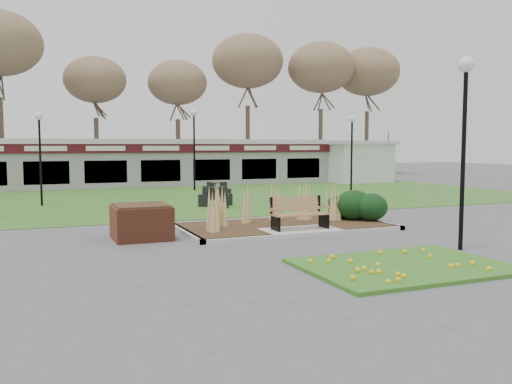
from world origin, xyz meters
name	(u,v)px	position (x,y,z in m)	size (l,w,h in m)	color
ground	(302,234)	(0.00, 0.00, 0.00)	(100.00, 100.00, 0.00)	#515154
lawn	(190,197)	(0.00, 12.00, 0.01)	(34.00, 16.00, 0.02)	#315E1D
flower_bed	(404,265)	(0.00, -4.60, 0.07)	(4.20, 3.00, 0.16)	#27661D
planting_bed	(319,214)	(1.27, 1.35, 0.37)	(6.75, 3.40, 1.27)	#352615
park_bench	(299,213)	(0.00, 0.25, 0.59)	(1.70, 0.66, 0.93)	olive
brick_planter	(141,222)	(-4.40, 1.00, 0.48)	(1.50, 1.50, 0.95)	brown
food_pavilion	(156,162)	(0.00, 19.96, 1.48)	(24.60, 3.40, 2.90)	#9B9B9E
service_hut	(358,161)	(13.50, 18.00, 1.45)	(4.40, 3.40, 2.83)	silver
tree_backdrop	(132,67)	(0.00, 28.00, 8.36)	(47.24, 5.24, 10.36)	#47382B
lamp_post_near_right	(465,110)	(2.52, -3.50, 3.39)	(0.39, 0.39, 4.65)	black
lamp_post_mid_right	(194,131)	(1.24, 15.56, 3.29)	(0.37, 0.37, 4.52)	black
lamp_post_far_right	(352,138)	(6.72, 8.07, 2.86)	(0.33, 0.33, 3.92)	black
lamp_post_far_left	(40,138)	(-6.79, 10.48, 2.84)	(0.32, 0.32, 3.90)	black
bistro_set_b	(217,200)	(-0.11, 7.41, 0.29)	(1.52, 1.34, 0.81)	black
bistro_set_c	(215,193)	(0.82, 10.53, 0.27)	(1.30, 1.43, 0.76)	black
patio_umbrella	(388,160)	(16.00, 18.00, 1.51)	(2.34, 2.36, 2.38)	black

